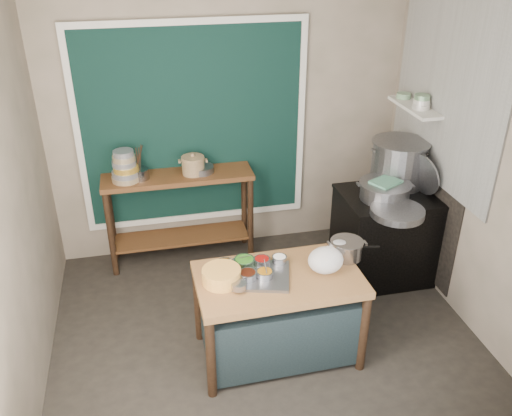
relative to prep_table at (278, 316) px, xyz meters
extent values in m
cube|color=#2A2620|center=(-0.05, 0.30, -0.39)|extent=(3.50, 3.00, 0.02)
cube|color=gray|center=(-0.05, 1.81, 1.02)|extent=(3.50, 0.02, 2.80)
cube|color=gray|center=(-1.81, 0.30, 1.02)|extent=(0.02, 3.00, 2.80)
cube|color=gray|center=(1.71, 0.30, 1.02)|extent=(0.02, 3.00, 2.80)
cube|color=black|center=(-0.40, 1.77, 0.98)|extent=(2.10, 0.02, 1.90)
cube|color=#B2B2AA|center=(1.69, 0.85, 1.48)|extent=(0.02, 1.70, 1.70)
cube|color=black|center=(1.69, 0.95, 0.32)|extent=(0.01, 1.30, 1.30)
cube|color=beige|center=(1.58, 1.15, 1.23)|extent=(0.22, 0.70, 0.03)
cube|color=brown|center=(0.00, 0.00, 0.00)|extent=(1.26, 0.74, 0.75)
cube|color=#532F17|center=(-0.60, 1.58, 0.10)|extent=(1.45, 0.40, 0.95)
cube|color=black|center=(1.30, 0.85, 0.05)|extent=(0.90, 0.68, 0.85)
cube|color=black|center=(1.30, 0.85, 0.49)|extent=(0.92, 0.69, 0.03)
cube|color=gray|center=(-0.20, 0.04, 0.39)|extent=(0.63, 0.53, 0.02)
cylinder|color=gray|center=(0.04, 0.15, 0.42)|extent=(0.11, 0.11, 0.05)
cylinder|color=gray|center=(-0.39, 0.02, 0.43)|extent=(0.15, 0.15, 0.06)
cylinder|color=gray|center=(-0.10, 0.15, 0.43)|extent=(0.13, 0.13, 0.05)
cylinder|color=gray|center=(-0.23, 0.15, 0.43)|extent=(0.16, 0.16, 0.06)
cylinder|color=gray|center=(-0.24, -0.01, 0.43)|extent=(0.14, 0.14, 0.06)
cylinder|color=gray|center=(-0.11, -0.02, 0.43)|extent=(0.13, 0.13, 0.05)
cylinder|color=gray|center=(-0.38, 0.16, 0.43)|extent=(0.14, 0.14, 0.06)
cylinder|color=gray|center=(-0.33, -0.12, 0.42)|extent=(0.11, 0.11, 0.05)
cylinder|color=gold|center=(-0.43, 0.02, 0.43)|extent=(0.32, 0.32, 0.11)
ellipsoid|color=white|center=(0.36, -0.01, 0.48)|extent=(0.30, 0.26, 0.20)
ellipsoid|color=white|center=(0.52, 0.14, 0.45)|extent=(0.24, 0.22, 0.16)
cylinder|color=tan|center=(-1.08, 1.55, 0.60)|extent=(0.27, 0.27, 0.05)
cylinder|color=gray|center=(-1.08, 1.55, 0.65)|extent=(0.26, 0.26, 0.05)
cylinder|color=gold|center=(-1.08, 1.55, 0.70)|extent=(0.23, 0.23, 0.05)
cylinder|color=gray|center=(-1.08, 1.55, 0.75)|extent=(0.22, 0.22, 0.05)
cylinder|color=tan|center=(-1.08, 1.55, 0.80)|extent=(0.21, 0.21, 0.05)
cylinder|color=gray|center=(-1.08, 1.55, 0.85)|extent=(0.19, 0.19, 0.05)
cylinder|color=gray|center=(-0.95, 1.56, 0.63)|extent=(0.19, 0.19, 0.10)
cylinder|color=gray|center=(-0.37, 1.58, 0.61)|extent=(0.25, 0.25, 0.06)
cylinder|color=gray|center=(1.56, 0.81, 0.70)|extent=(0.21, 0.42, 0.40)
cube|color=#488565|center=(1.20, 0.80, 0.67)|extent=(0.32, 0.29, 0.02)
cylinder|color=gray|center=(1.17, 0.48, 0.54)|extent=(0.61, 0.61, 0.06)
cylinder|color=silver|center=(1.58, 1.06, 1.26)|extent=(0.16, 0.16, 0.04)
cylinder|color=silver|center=(1.58, 1.06, 1.30)|extent=(0.15, 0.15, 0.04)
cylinder|color=gray|center=(1.58, 1.06, 1.35)|extent=(0.14, 0.14, 0.04)
cylinder|color=gray|center=(1.58, 1.39, 1.26)|extent=(0.16, 0.16, 0.05)
camera|label=1|loc=(-0.90, -3.23, 2.74)|focal=38.00mm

